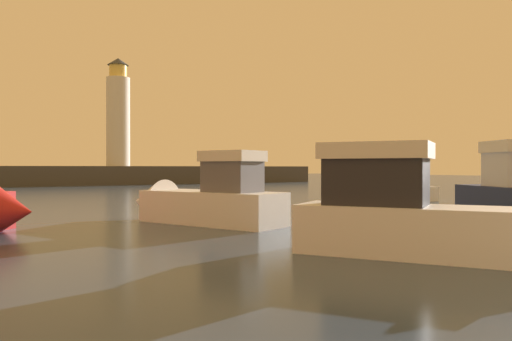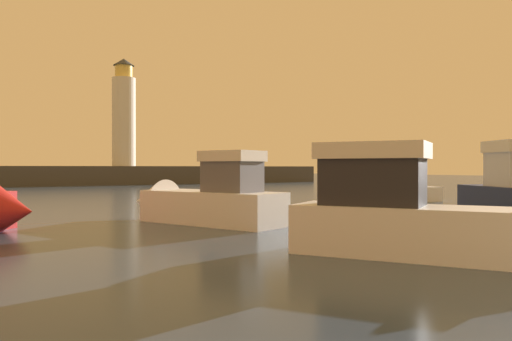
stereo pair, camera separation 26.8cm
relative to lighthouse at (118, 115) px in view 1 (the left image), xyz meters
The scene contains 6 objects.
ground_plane 33.10m from the lighthouse, 106.99° to the right, with size 220.00×220.00×0.00m, color #2D3D51.
breakwater 12.00m from the lighthouse, behind, with size 73.00×6.41×2.27m, color #423F3D.
lighthouse is the anchor object (origin of this frame).
motorboat_0 46.36m from the lighthouse, 101.53° to the right, with size 4.61×7.25×2.97m.
motorboat_1 41.29m from the lighthouse, 82.06° to the right, with size 6.17×2.81×2.64m.
motorboat_5 55.44m from the lighthouse, 97.70° to the right, with size 5.27×6.65×2.91m.
Camera 1 is at (-7.46, -0.94, 2.08)m, focal length 34.72 mm.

